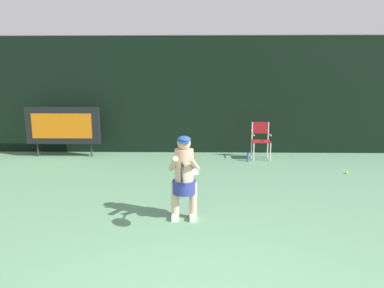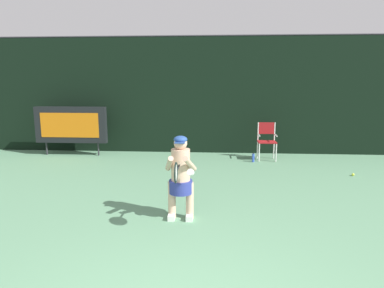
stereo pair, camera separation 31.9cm
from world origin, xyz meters
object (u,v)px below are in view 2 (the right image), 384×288
water_bottle (253,158)px  tennis_racket (176,172)px  scoreboard (71,125)px  umpire_chair (267,139)px  tennis_ball_loose (353,175)px  tennis_player (181,175)px

water_bottle → tennis_racket: tennis_racket is taller
scoreboard → water_bottle: 5.59m
umpire_chair → tennis_ball_loose: umpire_chair is taller
scoreboard → tennis_ball_loose: size_ratio=32.35×
water_bottle → tennis_ball_loose: size_ratio=3.90×
umpire_chair → tennis_ball_loose: size_ratio=15.88×
scoreboard → tennis_racket: 6.56m
umpire_chair → tennis_player: (-2.06, -4.50, 0.13)m
scoreboard → tennis_player: (3.85, -4.70, -0.20)m
tennis_player → tennis_racket: size_ratio=2.34×
water_bottle → tennis_player: (-1.65, -4.15, 0.63)m
tennis_player → umpire_chair: bearing=65.4°
water_bottle → tennis_player: 4.51m
tennis_ball_loose → tennis_racket: bearing=-138.5°
scoreboard → tennis_ball_loose: scoreboard is taller
scoreboard → tennis_player: scoreboard is taller
tennis_player → tennis_racket: bearing=-90.3°
umpire_chair → tennis_ball_loose: bearing=-41.5°
umpire_chair → tennis_ball_loose: (1.86, -1.64, -0.58)m
tennis_ball_loose → scoreboard: bearing=166.7°
scoreboard → umpire_chair: (5.92, -0.20, -0.33)m
scoreboard → tennis_racket: size_ratio=3.65×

